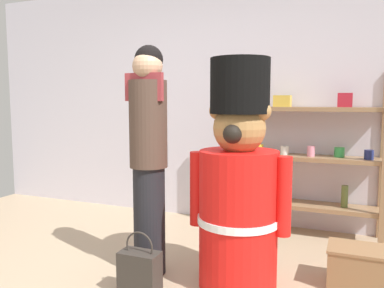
{
  "coord_description": "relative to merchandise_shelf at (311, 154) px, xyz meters",
  "views": [
    {
      "loc": [
        1.19,
        -1.93,
        1.3
      ],
      "look_at": [
        0.13,
        0.63,
        1.0
      ],
      "focal_mm": 36.78,
      "sensor_mm": 36.0,
      "label": 1
    }
  ],
  "objects": [
    {
      "name": "teddy_bear_guard",
      "position": [
        -0.35,
        -1.33,
        -0.09
      ],
      "size": [
        0.72,
        0.57,
        1.59
      ],
      "color": "red",
      "rests_on": "ground_plane"
    },
    {
      "name": "display_crate",
      "position": [
        0.43,
        -1.02,
        -0.65
      ],
      "size": [
        0.4,
        0.31,
        0.29
      ],
      "color": "olive",
      "rests_on": "ground_plane"
    },
    {
      "name": "merchandise_shelf",
      "position": [
        0.0,
        0.0,
        0.0
      ],
      "size": [
        1.32,
        0.35,
        1.57
      ],
      "color": "#93704C",
      "rests_on": "ground_plane"
    },
    {
      "name": "back_wall",
      "position": [
        -0.82,
        0.22,
        0.51
      ],
      "size": [
        6.4,
        0.12,
        2.6
      ],
      "primitive_type": "cube",
      "color": "silver",
      "rests_on": "ground_plane"
    },
    {
      "name": "person_shopper",
      "position": [
        -1.03,
        -1.37,
        0.14
      ],
      "size": [
        0.29,
        0.28,
        1.71
      ],
      "color": "black",
      "rests_on": "ground_plane"
    },
    {
      "name": "shopping_bag",
      "position": [
        -0.91,
        -1.72,
        -0.63
      ],
      "size": [
        0.27,
        0.15,
        0.45
      ],
      "color": "#332D28",
      "rests_on": "ground_plane"
    }
  ]
}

